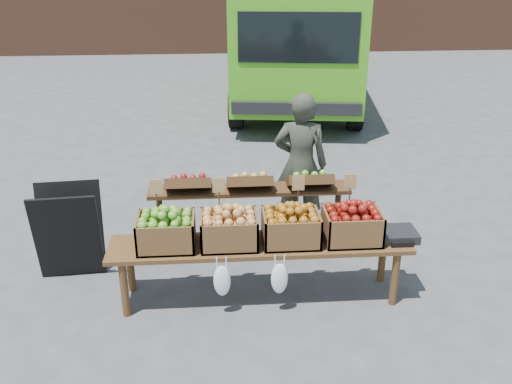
{
  "coord_description": "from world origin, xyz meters",
  "views": [
    {
      "loc": [
        -0.13,
        -4.41,
        3.02
      ],
      "look_at": [
        0.23,
        0.57,
        0.85
      ],
      "focal_mm": 40.0,
      "sensor_mm": 36.0,
      "label": 1
    }
  ],
  "objects_px": {
    "display_bench": "(260,270)",
    "crate_golden_apples": "(166,232)",
    "back_table": "(250,213)",
    "delivery_van": "(296,46)",
    "crate_russet_pears": "(229,230)",
    "chalkboard_sign": "(69,232)",
    "vendor": "(300,165)",
    "crate_green_apples": "(352,226)",
    "weighing_scale": "(397,234)",
    "crate_red_apples": "(291,228)"
  },
  "relations": [
    {
      "from": "display_bench",
      "to": "crate_golden_apples",
      "type": "xyz_separation_m",
      "value": [
        -0.82,
        0.0,
        0.42
      ]
    },
    {
      "from": "back_table",
      "to": "display_bench",
      "type": "xyz_separation_m",
      "value": [
        0.05,
        -0.72,
        -0.24
      ]
    },
    {
      "from": "delivery_van",
      "to": "crate_russet_pears",
      "type": "relative_size",
      "value": 10.55
    },
    {
      "from": "chalkboard_sign",
      "to": "crate_golden_apples",
      "type": "relative_size",
      "value": 1.87
    },
    {
      "from": "crate_russet_pears",
      "to": "crate_golden_apples",
      "type": "bearing_deg",
      "value": 180.0
    },
    {
      "from": "chalkboard_sign",
      "to": "back_table",
      "type": "distance_m",
      "value": 1.77
    },
    {
      "from": "vendor",
      "to": "back_table",
      "type": "distance_m",
      "value": 0.89
    },
    {
      "from": "crate_golden_apples",
      "to": "crate_russet_pears",
      "type": "xyz_separation_m",
      "value": [
        0.55,
        0.0,
        0.0
      ]
    },
    {
      "from": "delivery_van",
      "to": "crate_green_apples",
      "type": "bearing_deg",
      "value": -86.21
    },
    {
      "from": "vendor",
      "to": "crate_russet_pears",
      "type": "height_order",
      "value": "vendor"
    },
    {
      "from": "crate_green_apples",
      "to": "weighing_scale",
      "type": "bearing_deg",
      "value": 0.0
    },
    {
      "from": "weighing_scale",
      "to": "crate_green_apples",
      "type": "bearing_deg",
      "value": 180.0
    },
    {
      "from": "delivery_van",
      "to": "vendor",
      "type": "height_order",
      "value": "delivery_van"
    },
    {
      "from": "delivery_van",
      "to": "crate_russet_pears",
      "type": "xyz_separation_m",
      "value": [
        -1.53,
        -6.88,
        -0.47
      ]
    },
    {
      "from": "delivery_van",
      "to": "chalkboard_sign",
      "type": "bearing_deg",
      "value": -108.41
    },
    {
      "from": "crate_golden_apples",
      "to": "chalkboard_sign",
      "type": "bearing_deg",
      "value": 151.53
    },
    {
      "from": "back_table",
      "to": "crate_green_apples",
      "type": "bearing_deg",
      "value": -39.49
    },
    {
      "from": "display_bench",
      "to": "crate_russet_pears",
      "type": "relative_size",
      "value": 5.4
    },
    {
      "from": "delivery_van",
      "to": "chalkboard_sign",
      "type": "xyz_separation_m",
      "value": [
        -3.07,
        -6.35,
        -0.71
      ]
    },
    {
      "from": "crate_golden_apples",
      "to": "weighing_scale",
      "type": "height_order",
      "value": "crate_golden_apples"
    },
    {
      "from": "chalkboard_sign",
      "to": "weighing_scale",
      "type": "bearing_deg",
      "value": -14.59
    },
    {
      "from": "back_table",
      "to": "weighing_scale",
      "type": "bearing_deg",
      "value": -29.0
    },
    {
      "from": "vendor",
      "to": "display_bench",
      "type": "bearing_deg",
      "value": 79.0
    },
    {
      "from": "back_table",
      "to": "display_bench",
      "type": "relative_size",
      "value": 0.78
    },
    {
      "from": "delivery_van",
      "to": "crate_golden_apples",
      "type": "relative_size",
      "value": 10.55
    },
    {
      "from": "chalkboard_sign",
      "to": "display_bench",
      "type": "relative_size",
      "value": 0.35
    },
    {
      "from": "chalkboard_sign",
      "to": "crate_red_apples",
      "type": "xyz_separation_m",
      "value": [
        2.08,
        -0.53,
        0.24
      ]
    },
    {
      "from": "crate_golden_apples",
      "to": "crate_russet_pears",
      "type": "bearing_deg",
      "value": 0.0
    },
    {
      "from": "crate_golden_apples",
      "to": "crate_green_apples",
      "type": "height_order",
      "value": "same"
    },
    {
      "from": "crate_red_apples",
      "to": "vendor",
      "type": "bearing_deg",
      "value": 78.24
    },
    {
      "from": "crate_golden_apples",
      "to": "weighing_scale",
      "type": "relative_size",
      "value": 1.47
    },
    {
      "from": "weighing_scale",
      "to": "crate_russet_pears",
      "type": "bearing_deg",
      "value": 180.0
    },
    {
      "from": "back_table",
      "to": "crate_golden_apples",
      "type": "relative_size",
      "value": 4.2
    },
    {
      "from": "vendor",
      "to": "crate_russet_pears",
      "type": "relative_size",
      "value": 3.22
    },
    {
      "from": "chalkboard_sign",
      "to": "crate_russet_pears",
      "type": "bearing_deg",
      "value": -23.87
    },
    {
      "from": "vendor",
      "to": "crate_green_apples",
      "type": "relative_size",
      "value": 3.22
    },
    {
      "from": "chalkboard_sign",
      "to": "crate_golden_apples",
      "type": "bearing_deg",
      "value": -33.16
    },
    {
      "from": "delivery_van",
      "to": "weighing_scale",
      "type": "distance_m",
      "value": 6.91
    },
    {
      "from": "crate_russet_pears",
      "to": "weighing_scale",
      "type": "xyz_separation_m",
      "value": [
        1.52,
        0.0,
        -0.1
      ]
    },
    {
      "from": "display_bench",
      "to": "crate_green_apples",
      "type": "bearing_deg",
      "value": 0.0
    },
    {
      "from": "chalkboard_sign",
      "to": "crate_green_apples",
      "type": "height_order",
      "value": "chalkboard_sign"
    },
    {
      "from": "crate_golden_apples",
      "to": "crate_green_apples",
      "type": "bearing_deg",
      "value": 0.0
    },
    {
      "from": "display_bench",
      "to": "weighing_scale",
      "type": "distance_m",
      "value": 1.29
    },
    {
      "from": "display_bench",
      "to": "crate_russet_pears",
      "type": "xyz_separation_m",
      "value": [
        -0.28,
        0.0,
        0.42
      ]
    },
    {
      "from": "crate_golden_apples",
      "to": "crate_red_apples",
      "type": "xyz_separation_m",
      "value": [
        1.1,
        0.0,
        0.0
      ]
    },
    {
      "from": "vendor",
      "to": "crate_green_apples",
      "type": "height_order",
      "value": "vendor"
    },
    {
      "from": "crate_green_apples",
      "to": "crate_red_apples",
      "type": "bearing_deg",
      "value": 180.0
    },
    {
      "from": "vendor",
      "to": "display_bench",
      "type": "relative_size",
      "value": 0.6
    },
    {
      "from": "vendor",
      "to": "chalkboard_sign",
      "type": "height_order",
      "value": "vendor"
    },
    {
      "from": "delivery_van",
      "to": "weighing_scale",
      "type": "xyz_separation_m",
      "value": [
        -0.01,
        -6.88,
        -0.57
      ]
    }
  ]
}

